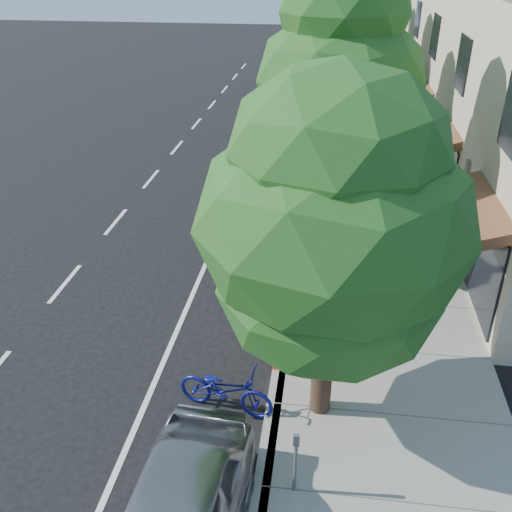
% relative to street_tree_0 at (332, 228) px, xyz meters
% --- Properties ---
extents(ground, '(120.00, 120.00, 0.00)m').
position_rel_street_tree_0_xyz_m(ground, '(-0.90, 2.00, -4.09)').
color(ground, black).
rests_on(ground, ground).
extents(sidewalk, '(4.60, 56.00, 0.15)m').
position_rel_street_tree_0_xyz_m(sidewalk, '(1.40, 10.00, -4.02)').
color(sidewalk, gray).
rests_on(sidewalk, ground).
extents(curb, '(0.30, 56.00, 0.15)m').
position_rel_street_tree_0_xyz_m(curb, '(-0.90, 10.00, -4.02)').
color(curb, '#9E998E').
rests_on(curb, ground).
extents(curb_red_segment, '(0.32, 4.00, 0.15)m').
position_rel_street_tree_0_xyz_m(curb_red_segment, '(-0.90, 3.00, -4.02)').
color(curb_red_segment, maroon).
rests_on(curb_red_segment, ground).
extents(street_tree_0, '(4.65, 4.65, 6.80)m').
position_rel_street_tree_0_xyz_m(street_tree_0, '(0.00, 0.00, 0.00)').
color(street_tree_0, black).
rests_on(street_tree_0, ground).
extents(street_tree_1, '(4.20, 4.20, 8.07)m').
position_rel_street_tree_0_xyz_m(street_tree_1, '(0.00, 6.00, 1.05)').
color(street_tree_1, black).
rests_on(street_tree_1, ground).
extents(street_tree_2, '(4.40, 4.40, 7.26)m').
position_rel_street_tree_0_xyz_m(street_tree_2, '(0.00, 12.00, 0.40)').
color(street_tree_2, black).
rests_on(street_tree_2, ground).
extents(street_tree_3, '(4.90, 4.90, 7.79)m').
position_rel_street_tree_0_xyz_m(street_tree_3, '(0.00, 18.00, 0.69)').
color(street_tree_3, black).
rests_on(street_tree_3, ground).
extents(street_tree_4, '(4.61, 4.61, 7.49)m').
position_rel_street_tree_0_xyz_m(street_tree_4, '(0.00, 24.00, 0.53)').
color(street_tree_4, black).
rests_on(street_tree_4, ground).
extents(street_tree_5, '(5.51, 5.51, 7.85)m').
position_rel_street_tree_0_xyz_m(street_tree_5, '(0.00, 30.00, 0.59)').
color(street_tree_5, black).
rests_on(street_tree_5, ground).
extents(cyclist, '(0.55, 0.68, 1.63)m').
position_rel_street_tree_0_xyz_m(cyclist, '(-1.60, 3.09, -3.28)').
color(cyclist, white).
rests_on(cyclist, ground).
extents(bicycle, '(2.06, 1.07, 1.03)m').
position_rel_street_tree_0_xyz_m(bicycle, '(-1.85, -0.14, -3.58)').
color(bicycle, navy).
rests_on(bicycle, ground).
extents(silver_suv, '(2.99, 6.33, 1.75)m').
position_rel_street_tree_0_xyz_m(silver_suv, '(-1.40, 9.34, -3.22)').
color(silver_suv, '#B8B8BD').
rests_on(silver_suv, ground).
extents(dark_sedan, '(1.67, 4.33, 1.41)m').
position_rel_street_tree_0_xyz_m(dark_sedan, '(-2.55, 11.00, -3.39)').
color(dark_sedan, black).
rests_on(dark_sedan, ground).
extents(white_pickup, '(2.52, 5.90, 1.70)m').
position_rel_street_tree_0_xyz_m(white_pickup, '(-2.11, 21.82, -3.24)').
color(white_pickup, white).
rests_on(white_pickup, ground).
extents(dark_suv_far, '(1.89, 4.67, 1.59)m').
position_rel_street_tree_0_xyz_m(dark_suv_far, '(-1.40, 25.67, -3.30)').
color(dark_suv_far, black).
rests_on(dark_suv_far, ground).
extents(pedestrian, '(0.94, 0.87, 1.56)m').
position_rel_street_tree_0_xyz_m(pedestrian, '(2.04, 7.53, -3.16)').
color(pedestrian, black).
rests_on(pedestrian, sidewalk).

